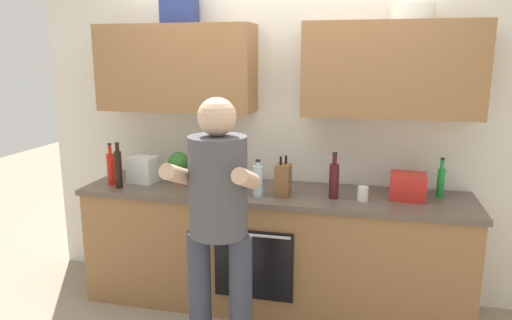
{
  "coord_description": "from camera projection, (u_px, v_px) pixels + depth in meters",
  "views": [
    {
      "loc": [
        0.67,
        -3.28,
        1.87
      ],
      "look_at": [
        -0.1,
        -0.1,
        1.15
      ],
      "focal_mm": 33.4,
      "sensor_mm": 36.0,
      "label": 1
    }
  ],
  "objects": [
    {
      "name": "ground_plane",
      "position": [
        272.0,
        303.0,
        3.68
      ],
      "size": [
        12.0,
        12.0,
        0.0
      ],
      "primitive_type": "plane",
      "color": "gray"
    },
    {
      "name": "back_wall_unit",
      "position": [
        280.0,
        105.0,
        3.61
      ],
      "size": [
        4.0,
        0.38,
        2.5
      ],
      "color": "silver",
      "rests_on": "ground"
    },
    {
      "name": "counter",
      "position": [
        272.0,
        248.0,
        3.58
      ],
      "size": [
        2.84,
        0.67,
        0.9
      ],
      "color": "olive",
      "rests_on": "ground"
    },
    {
      "name": "person_standing",
      "position": [
        218.0,
        213.0,
        2.77
      ],
      "size": [
        0.49,
        0.45,
        1.65
      ],
      "color": "#383D4C",
      "rests_on": "ground"
    },
    {
      "name": "bottle_oil",
      "position": [
        212.0,
        171.0,
        3.71
      ],
      "size": [
        0.05,
        0.05,
        0.22
      ],
      "color": "olive",
      "rests_on": "counter"
    },
    {
      "name": "bottle_soda",
      "position": [
        441.0,
        181.0,
        3.32
      ],
      "size": [
        0.05,
        0.05,
        0.28
      ],
      "color": "#198C33",
      "rests_on": "counter"
    },
    {
      "name": "bottle_wine",
      "position": [
        334.0,
        180.0,
        3.28
      ],
      "size": [
        0.07,
        0.07,
        0.32
      ],
      "color": "#471419",
      "rests_on": "counter"
    },
    {
      "name": "bottle_juice",
      "position": [
        195.0,
        171.0,
        3.55
      ],
      "size": [
        0.06,
        0.06,
        0.31
      ],
      "color": "orange",
      "rests_on": "counter"
    },
    {
      "name": "bottle_water",
      "position": [
        258.0,
        180.0,
        3.34
      ],
      "size": [
        0.07,
        0.07,
        0.26
      ],
      "color": "silver",
      "rests_on": "counter"
    },
    {
      "name": "bottle_soy",
      "position": [
        118.0,
        168.0,
        3.53
      ],
      "size": [
        0.05,
        0.05,
        0.35
      ],
      "color": "black",
      "rests_on": "counter"
    },
    {
      "name": "bottle_hotsauce",
      "position": [
        111.0,
        168.0,
        3.63
      ],
      "size": [
        0.06,
        0.06,
        0.32
      ],
      "color": "red",
      "rests_on": "counter"
    },
    {
      "name": "bottle_syrup",
      "position": [
        235.0,
        180.0,
        3.34
      ],
      "size": [
        0.08,
        0.08,
        0.28
      ],
      "color": "#8C4C14",
      "rests_on": "counter"
    },
    {
      "name": "cup_coffee",
      "position": [
        363.0,
        194.0,
        3.24
      ],
      "size": [
        0.07,
        0.07,
        0.1
      ],
      "primitive_type": "cylinder",
      "color": "white",
      "rests_on": "counter"
    },
    {
      "name": "mixing_bowl",
      "position": [
        238.0,
        179.0,
        3.63
      ],
      "size": [
        0.25,
        0.25,
        0.1
      ],
      "primitive_type": "cylinder",
      "color": "silver",
      "rests_on": "counter"
    },
    {
      "name": "knife_block",
      "position": [
        283.0,
        180.0,
        3.35
      ],
      "size": [
        0.1,
        0.14,
        0.28
      ],
      "color": "brown",
      "rests_on": "counter"
    },
    {
      "name": "potted_herb",
      "position": [
        179.0,
        166.0,
        3.68
      ],
      "size": [
        0.17,
        0.17,
        0.24
      ],
      "color": "#9E6647",
      "rests_on": "counter"
    },
    {
      "name": "grocery_bag_crisps",
      "position": [
        408.0,
        186.0,
        3.29
      ],
      "size": [
        0.25,
        0.23,
        0.18
      ],
      "primitive_type": "cube",
      "rotation": [
        0.0,
        0.0,
        -0.05
      ],
      "color": "red",
      "rests_on": "counter"
    },
    {
      "name": "grocery_bag_produce",
      "position": [
        143.0,
        169.0,
        3.71
      ],
      "size": [
        0.23,
        0.2,
        0.2
      ],
      "primitive_type": "cube",
      "rotation": [
        0.0,
        0.0,
        -0.12
      ],
      "color": "silver",
      "rests_on": "counter"
    }
  ]
}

